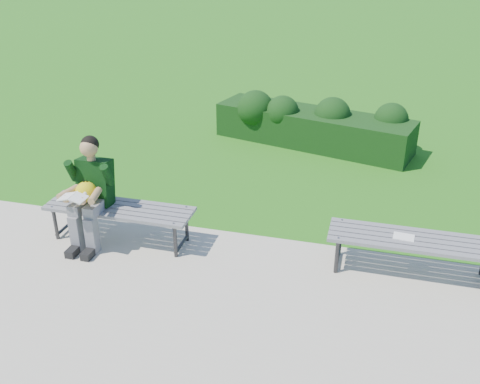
% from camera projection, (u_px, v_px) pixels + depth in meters
% --- Properties ---
extents(ground, '(80.00, 80.00, 0.00)m').
position_uv_depth(ground, '(240.00, 234.00, 6.74)').
color(ground, '#1F7A1C').
rests_on(ground, ground).
extents(walkway, '(30.00, 3.50, 0.02)m').
position_uv_depth(walkway, '(194.00, 322.00, 5.21)').
color(walkway, '#B1AA94').
rests_on(walkway, ground).
extents(hedge, '(3.59, 1.73, 0.90)m').
position_uv_depth(hedge, '(311.00, 123.00, 9.44)').
color(hedge, '#163511').
rests_on(hedge, ground).
extents(bench_left, '(1.80, 0.50, 0.46)m').
position_uv_depth(bench_left, '(119.00, 211.00, 6.42)').
color(bench_left, gray).
rests_on(bench_left, walkway).
extents(bench_right, '(1.80, 0.50, 0.46)m').
position_uv_depth(bench_right, '(413.00, 243.00, 5.77)').
color(bench_right, gray).
rests_on(bench_right, walkway).
extents(seated_boy, '(0.56, 0.76, 1.31)m').
position_uv_depth(seated_boy, '(90.00, 189.00, 6.27)').
color(seated_boy, slate).
rests_on(seated_boy, walkway).
extents(paper_sheet, '(0.23, 0.18, 0.01)m').
position_uv_depth(paper_sheet, '(404.00, 237.00, 5.76)').
color(paper_sheet, white).
rests_on(paper_sheet, bench_right).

